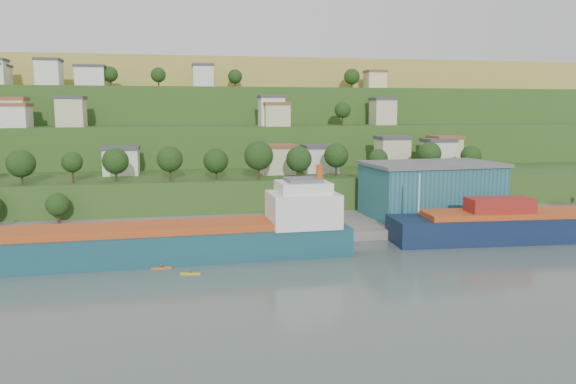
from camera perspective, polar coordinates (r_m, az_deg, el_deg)
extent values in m
plane|color=#475653|center=(98.02, -6.25, -7.71)|extent=(500.00, 500.00, 0.00)
cube|color=slate|center=(127.88, 1.67, -3.88)|extent=(220.00, 26.00, 4.00)
cube|color=#284719|center=(152.53, -8.02, -1.97)|extent=(260.00, 32.00, 20.00)
cube|color=#284719|center=(182.11, -8.52, -0.31)|extent=(280.00, 32.00, 44.00)
cube|color=#284719|center=(211.80, -8.89, 0.88)|extent=(300.00, 32.00, 70.00)
cube|color=olive|center=(285.32, -9.46, 2.75)|extent=(360.00, 120.00, 96.00)
cube|color=silver|center=(155.21, -16.57, 2.91)|extent=(8.92, 7.73, 6.65)
cube|color=#3F3F44|center=(154.92, -16.63, 4.30)|extent=(9.52, 8.33, 0.90)
cube|color=beige|center=(151.89, -1.13, 3.21)|extent=(8.78, 8.89, 7.01)
cube|color=brown|center=(151.59, -1.13, 4.70)|extent=(9.38, 9.49, 0.90)
cube|color=silver|center=(155.62, 3.27, 3.26)|extent=(8.84, 8.19, 6.66)
cube|color=#3F3F44|center=(155.34, 3.28, 4.65)|extent=(9.44, 8.79, 0.90)
cube|color=beige|center=(163.98, 10.53, 3.76)|extent=(8.36, 7.60, 8.80)
cube|color=#3F3F44|center=(163.69, 10.57, 5.46)|extent=(8.96, 8.20, 0.90)
cube|color=silver|center=(165.93, 14.98, 3.55)|extent=(7.70, 7.35, 8.11)
cube|color=#3F3F44|center=(165.64, 15.03, 5.11)|extent=(8.30, 7.95, 0.90)
cube|color=beige|center=(169.93, 15.62, 3.75)|extent=(7.54, 8.00, 8.81)
cube|color=brown|center=(169.64, 15.68, 5.39)|extent=(8.14, 8.60, 0.90)
cube|color=beige|center=(186.19, -26.46, 7.13)|extent=(9.71, 7.41, 7.93)
cube|color=brown|center=(186.22, -26.55, 8.48)|extent=(10.31, 8.01, 0.90)
cube|color=silver|center=(182.82, -25.98, 6.87)|extent=(7.87, 8.96, 6.13)
cube|color=brown|center=(182.81, -26.05, 7.97)|extent=(8.47, 9.56, 0.90)
cube|color=beige|center=(183.34, -21.15, 7.49)|extent=(7.85, 8.34, 8.33)
cube|color=#3F3F44|center=(183.38, -21.23, 8.93)|extent=(8.45, 8.94, 0.90)
cube|color=silver|center=(181.45, -1.71, 8.13)|extent=(7.51, 7.93, 8.89)
cube|color=#3F3F44|center=(181.50, -1.72, 9.67)|extent=(8.11, 8.53, 0.90)
cube|color=beige|center=(177.72, -1.19, 7.75)|extent=(7.76, 7.07, 6.59)
cube|color=brown|center=(177.72, -1.19, 8.96)|extent=(8.36, 7.67, 0.90)
cube|color=beige|center=(198.17, 9.60, 7.96)|extent=(7.36, 7.76, 8.44)
cube|color=#3F3F44|center=(198.20, 9.63, 9.31)|extent=(7.96, 8.36, 0.90)
cube|color=silver|center=(209.93, -23.10, 10.98)|extent=(7.61, 8.93, 8.37)
cube|color=#3F3F44|center=(210.26, -23.17, 12.24)|extent=(8.21, 9.53, 0.90)
cube|color=silver|center=(213.59, -19.41, 10.91)|extent=(9.89, 7.97, 6.85)
cube|color=#3F3F44|center=(213.83, -19.46, 11.94)|extent=(10.49, 8.57, 0.90)
cube|color=silver|center=(214.73, -8.62, 11.43)|extent=(7.46, 7.40, 8.10)
cube|color=#3F3F44|center=(215.03, -8.65, 12.62)|extent=(8.06, 8.00, 0.90)
cube|color=beige|center=(226.67, 8.83, 11.06)|extent=(7.25, 7.05, 6.60)
cube|color=brown|center=(226.89, 8.85, 12.01)|extent=(7.85, 7.65, 0.90)
cylinder|color=#382619|center=(143.05, -25.41, 1.31)|extent=(0.50, 0.50, 3.09)
sphere|color=black|center=(142.73, -25.50, 2.63)|extent=(6.43, 6.43, 6.43)
cylinder|color=#382619|center=(141.61, -21.01, 1.60)|extent=(0.50, 0.50, 3.58)
sphere|color=black|center=(141.31, -21.08, 2.85)|extent=(4.85, 4.85, 4.85)
cylinder|color=#382619|center=(141.56, -17.07, 1.70)|extent=(0.50, 0.50, 3.18)
sphere|color=black|center=(141.24, -17.13, 3.04)|extent=(6.29, 6.29, 6.29)
cylinder|color=#382619|center=(138.34, -11.87, 1.84)|extent=(0.50, 0.50, 3.65)
sphere|color=black|center=(138.00, -11.92, 3.29)|extent=(6.17, 6.17, 6.17)
cylinder|color=#382619|center=(140.84, -7.32, 1.90)|extent=(0.50, 0.50, 2.85)
sphere|color=black|center=(140.53, -7.34, 3.16)|extent=(6.16, 6.16, 6.16)
cylinder|color=#382619|center=(138.49, -2.98, 2.08)|extent=(0.50, 0.50, 3.99)
sphere|color=black|center=(138.12, -2.99, 3.72)|extent=(7.15, 7.15, 7.15)
cylinder|color=#382619|center=(140.99, 1.12, 2.02)|extent=(0.50, 0.50, 3.09)
sphere|color=black|center=(140.67, 1.12, 3.36)|extent=(6.45, 6.45, 6.45)
cylinder|color=#382619|center=(146.13, 4.91, 2.33)|extent=(0.50, 0.50, 3.69)
sphere|color=black|center=(145.80, 4.93, 3.73)|extent=(6.31, 6.31, 6.31)
cylinder|color=#382619|center=(148.83, 9.11, 2.23)|extent=(0.50, 0.50, 3.02)
sphere|color=black|center=(148.56, 9.14, 3.35)|extent=(5.13, 5.13, 5.13)
cylinder|color=#382619|center=(152.76, 14.13, 2.42)|extent=(0.50, 0.50, 3.99)
sphere|color=black|center=(152.44, 14.18, 3.80)|extent=(6.16, 6.16, 6.16)
cylinder|color=#382619|center=(156.48, 18.03, 2.32)|extent=(0.50, 0.50, 3.53)
sphere|color=black|center=(156.20, 18.09, 3.50)|extent=(5.40, 5.40, 5.40)
cylinder|color=#382619|center=(204.36, -13.02, 10.73)|extent=(0.50, 0.50, 2.78)
sphere|color=black|center=(204.51, -13.04, 11.51)|extent=(5.17, 5.17, 5.17)
cylinder|color=#382619|center=(190.04, 5.55, 7.31)|extent=(0.50, 0.50, 3.63)
sphere|color=black|center=(190.02, 5.57, 8.30)|extent=(5.42, 5.42, 5.42)
cylinder|color=#382619|center=(225.39, 6.49, 10.71)|extent=(0.50, 0.50, 3.34)
sphere|color=black|center=(225.56, 6.51, 11.56)|extent=(6.17, 6.17, 6.17)
cylinder|color=#382619|center=(212.67, -17.58, 10.51)|extent=(0.50, 0.50, 3.20)
sphere|color=black|center=(212.84, -17.62, 11.34)|extent=(5.37, 5.37, 5.37)
cylinder|color=#382619|center=(217.53, -5.39, 10.79)|extent=(0.50, 0.50, 3.19)
sphere|color=black|center=(217.68, -5.40, 11.60)|extent=(5.36, 5.36, 5.36)
cube|color=#133A48|center=(105.11, -13.92, -5.92)|extent=(74.21, 13.90, 7.39)
cube|color=#B14317|center=(104.29, -15.16, -3.63)|extent=(55.15, 11.20, 1.27)
cube|color=silver|center=(105.96, 1.53, -1.76)|extent=(12.99, 10.94, 6.33)
cube|color=silver|center=(105.31, 1.54, 0.50)|extent=(9.76, 8.73, 2.11)
cube|color=#595B5E|center=(105.13, 1.54, 1.24)|extent=(6.53, 6.53, 0.63)
cylinder|color=#B14317|center=(105.71, 3.22, 1.96)|extent=(1.31, 1.31, 3.17)
cube|color=#0B1934|center=(130.81, 24.74, -3.72)|extent=(67.46, 15.13, 7.36)
cube|color=#B14317|center=(128.76, 24.04, -1.94)|extent=(49.53, 12.06, 1.12)
cylinder|color=silver|center=(114.78, 13.17, -0.11)|extent=(0.38, 0.38, 7.81)
cube|color=maroon|center=(123.55, 20.71, -1.21)|extent=(13.69, 6.37, 2.90)
cube|color=#1F4F5D|center=(137.71, 14.32, 0.13)|extent=(31.08, 19.86, 12.00)
cube|color=#595B5E|center=(136.97, 14.41, 2.78)|extent=(32.14, 20.92, 0.80)
cube|color=silver|center=(120.41, -27.06, -4.76)|extent=(4.72, 3.04, 0.88)
cube|color=#CC5E12|center=(99.69, -12.74, -7.52)|extent=(3.42, 0.65, 0.26)
sphere|color=#3F3F44|center=(99.58, -12.75, -7.28)|extent=(0.60, 0.60, 0.60)
cube|color=gold|center=(95.33, -9.89, -8.17)|extent=(3.40, 1.21, 0.25)
sphere|color=#3F3F44|center=(95.22, -9.90, -7.93)|extent=(0.59, 0.59, 0.59)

